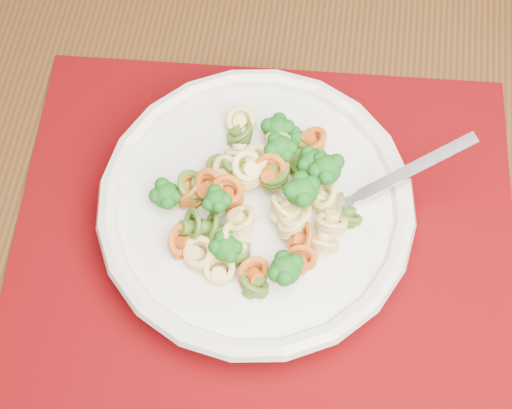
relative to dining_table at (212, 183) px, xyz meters
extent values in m
cube|color=#4A2E14|center=(0.00, 0.00, 0.07)|extent=(1.67, 1.33, 0.04)
cube|color=#590303|center=(0.04, -0.10, 0.09)|extent=(0.54, 0.46, 0.00)
cylinder|color=silver|center=(0.03, -0.09, 0.10)|extent=(0.12, 0.12, 0.01)
cylinder|color=silver|center=(0.03, -0.09, 0.12)|extent=(0.26, 0.26, 0.03)
torus|color=silver|center=(0.03, -0.09, 0.14)|extent=(0.28, 0.28, 0.02)
camera|label=1|loc=(-0.01, -0.35, 0.71)|focal=50.00mm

